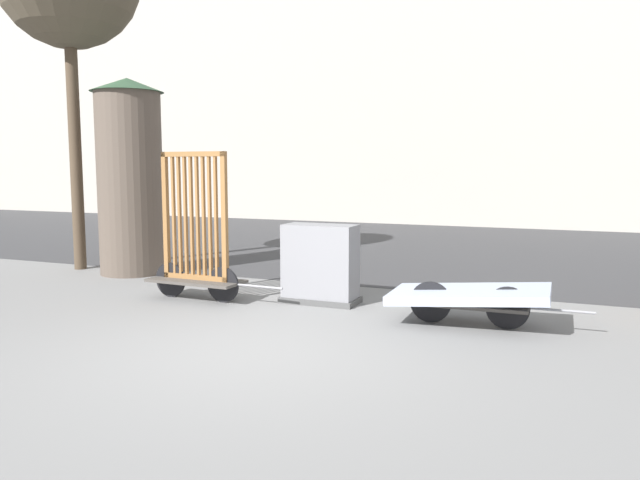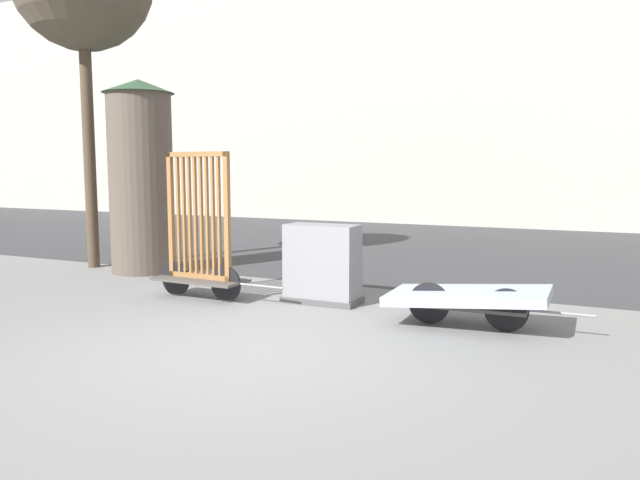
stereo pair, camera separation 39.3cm
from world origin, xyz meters
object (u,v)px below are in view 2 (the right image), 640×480
at_px(bike_cart_with_bedframe, 200,247).
at_px(bike_cart_with_mattress, 467,298).
at_px(utility_cabinet, 322,267).
at_px(advertising_column, 141,175).

xyz_separation_m(bike_cart_with_bedframe, bike_cart_with_mattress, (3.84, 0.00, -0.38)).
bearing_deg(utility_cabinet, bike_cart_with_mattress, -13.23).
distance_m(utility_cabinet, advertising_column, 4.32).
distance_m(bike_cart_with_bedframe, advertising_column, 2.92).
distance_m(bike_cart_with_bedframe, utility_cabinet, 1.80).
bearing_deg(advertising_column, bike_cart_with_bedframe, -32.22).
relative_size(bike_cart_with_mattress, advertising_column, 0.68).
xyz_separation_m(bike_cart_with_mattress, utility_cabinet, (-2.13, 0.50, 0.15)).
distance_m(bike_cart_with_mattress, advertising_column, 6.48).
height_order(bike_cart_with_bedframe, bike_cart_with_mattress, bike_cart_with_bedframe).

